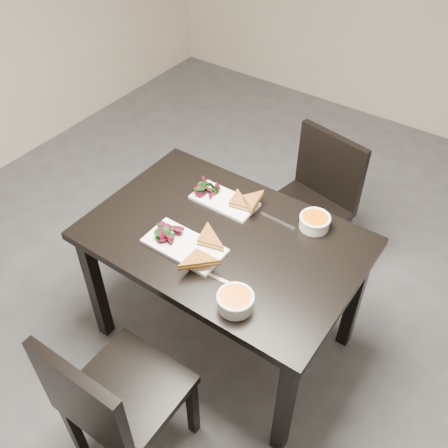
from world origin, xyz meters
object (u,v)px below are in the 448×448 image
at_px(plate_near, 184,246).
at_px(soup_bowl_far, 315,221).
at_px(chair_near, 111,399).
at_px(plate_far, 224,201).
at_px(soup_bowl_near, 235,300).
at_px(chair_far, 313,199).
at_px(table, 224,251).

bearing_deg(plate_near, soup_bowl_far, 47.71).
bearing_deg(chair_near, soup_bowl_far, 73.87).
relative_size(plate_near, plate_far, 1.13).
xyz_separation_m(plate_far, soup_bowl_far, (0.42, 0.09, 0.03)).
height_order(soup_bowl_near, soup_bowl_far, soup_bowl_near).
xyz_separation_m(plate_near, plate_far, (-0.03, 0.34, -0.00)).
distance_m(soup_bowl_near, plate_far, 0.61).
distance_m(plate_near, soup_bowl_near, 0.38).
xyz_separation_m(chair_near, soup_bowl_near, (0.25, 0.47, 0.30)).
bearing_deg(soup_bowl_near, plate_near, 159.05).
bearing_deg(soup_bowl_far, chair_near, -105.64).
xyz_separation_m(chair_far, soup_bowl_far, (0.21, -0.47, 0.30)).
relative_size(plate_near, soup_bowl_near, 2.41).
distance_m(table, soup_bowl_far, 0.43).
height_order(chair_near, soup_bowl_far, chair_near).
relative_size(soup_bowl_near, soup_bowl_far, 1.05).
height_order(chair_near, soup_bowl_near, chair_near).
bearing_deg(plate_far, chair_near, -81.96).
distance_m(chair_near, soup_bowl_far, 1.12).
height_order(plate_far, soup_bowl_far, soup_bowl_far).
xyz_separation_m(soup_bowl_near, soup_bowl_far, (0.04, 0.57, -0.00)).
bearing_deg(soup_bowl_near, plate_far, 128.90).
bearing_deg(chair_near, soup_bowl_near, 61.35).
distance_m(chair_far, soup_bowl_far, 0.60).
height_order(chair_near, plate_near, chair_near).
bearing_deg(chair_far, plate_near, -89.85).
height_order(chair_far, soup_bowl_far, chair_far).
bearing_deg(chair_far, chair_near, -81.51).
height_order(plate_near, soup_bowl_near, soup_bowl_near).
bearing_deg(chair_near, table, 89.96).
height_order(plate_near, soup_bowl_far, soup_bowl_far).
height_order(table, soup_bowl_far, soup_bowl_far).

